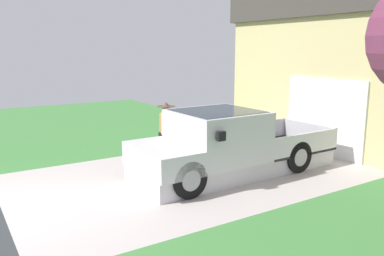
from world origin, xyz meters
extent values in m
cube|color=#B8ACA8|center=(0.00, 4.50, -0.03)|extent=(5.20, 9.00, 0.06)
cube|color=#407E3C|center=(-8.60, 4.50, -0.03)|extent=(12.00, 9.00, 0.06)
cube|color=silver|center=(0.35, 5.31, 0.21)|extent=(1.81, 5.30, 0.42)
cube|color=silver|center=(0.35, 4.71, 1.01)|extent=(1.92, 1.97, 1.18)
cube|color=#1E2833|center=(0.35, 4.71, 1.37)|extent=(1.69, 1.81, 0.50)
cube|color=silver|center=(0.37, 3.21, 0.68)|extent=(1.91, 1.09, 0.53)
cube|color=black|center=(0.33, 6.82, 0.45)|extent=(1.92, 2.30, 0.06)
cube|color=silver|center=(1.25, 6.83, 0.71)|extent=(0.09, 2.27, 0.57)
cube|color=silver|center=(-0.59, 6.81, 0.71)|extent=(0.09, 2.27, 0.57)
cube|color=silver|center=(0.31, 7.93, 0.71)|extent=(1.90, 0.08, 0.57)
cube|color=black|center=(1.41, 4.04, 1.27)|extent=(0.10, 0.18, 0.20)
cylinder|color=black|center=(1.19, 3.37, 0.40)|extent=(0.27, 0.80, 0.80)
cylinder|color=#9E9EA3|center=(1.19, 3.37, 0.40)|extent=(0.29, 0.44, 0.44)
cylinder|color=black|center=(-0.45, 3.36, 0.40)|extent=(0.27, 0.80, 0.80)
cylinder|color=#9E9EA3|center=(-0.45, 3.36, 0.40)|extent=(0.29, 0.44, 0.44)
cylinder|color=black|center=(1.15, 6.60, 0.40)|extent=(0.27, 0.80, 0.80)
cylinder|color=#9E9EA3|center=(1.15, 6.60, 0.40)|extent=(0.29, 0.44, 0.44)
cylinder|color=black|center=(-0.49, 6.58, 0.40)|extent=(0.27, 0.80, 0.80)
cylinder|color=#9E9EA3|center=(-0.49, 6.58, 0.40)|extent=(0.29, 0.44, 0.44)
cylinder|color=black|center=(-1.41, 4.14, 0.42)|extent=(0.16, 0.16, 0.84)
cylinder|color=black|center=(-1.13, 4.29, 0.42)|extent=(0.16, 0.16, 0.84)
cylinder|color=gold|center=(-1.27, 4.21, 1.10)|extent=(0.28, 0.28, 0.58)
cylinder|color=tan|center=(-1.42, 4.13, 1.07)|extent=(0.09, 0.09, 0.58)
cylinder|color=tan|center=(-1.12, 4.29, 1.07)|extent=(0.09, 0.09, 0.58)
sphere|color=tan|center=(-1.27, 4.21, 1.51)|extent=(0.20, 0.20, 0.20)
cylinder|color=brown|center=(-1.27, 4.21, 1.56)|extent=(0.48, 0.48, 0.01)
cone|color=brown|center=(-1.27, 4.21, 1.61)|extent=(0.21, 0.21, 0.11)
cube|color=brown|center=(-1.12, 4.03, 0.12)|extent=(0.30, 0.14, 0.25)
torus|color=brown|center=(-1.12, 4.03, 0.30)|extent=(0.28, 0.02, 0.28)
cube|color=white|center=(0.33, 8.54, 1.11)|extent=(2.70, 0.06, 2.22)
camera|label=1|loc=(7.77, -0.69, 3.02)|focal=36.74mm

